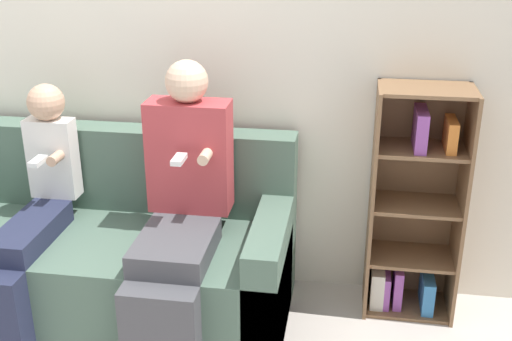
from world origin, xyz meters
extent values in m
cube|color=silver|center=(0.00, 0.96, 1.27)|extent=(10.00, 0.06, 2.55)
cube|color=#4C6656|center=(-0.09, 0.39, 0.23)|extent=(1.89, 0.66, 0.47)
cube|color=#4C6656|center=(-0.09, 0.80, 0.46)|extent=(1.89, 0.17, 0.91)
cube|color=#4C6656|center=(0.78, 0.39, 0.31)|extent=(0.16, 0.66, 0.62)
cube|color=#47474C|center=(0.35, 0.00, 0.23)|extent=(0.34, 0.12, 0.47)
cube|color=#47474C|center=(0.35, 0.29, 0.52)|extent=(0.34, 0.46, 0.11)
cube|color=#B73D42|center=(0.35, 0.61, 0.85)|extent=(0.40, 0.18, 0.55)
sphere|color=beige|center=(0.35, 0.61, 1.22)|extent=(0.20, 0.20, 0.20)
cylinder|color=beige|center=(0.46, 0.47, 0.91)|extent=(0.05, 0.10, 0.05)
cube|color=white|center=(0.35, 0.42, 0.91)|extent=(0.05, 0.12, 0.02)
cube|color=#232842|center=(-0.38, 0.00, 0.23)|extent=(0.21, 0.12, 0.47)
cube|color=#232842|center=(-0.38, 0.32, 0.52)|extent=(0.21, 0.53, 0.11)
cube|color=white|center=(-0.38, 0.64, 0.78)|extent=(0.24, 0.11, 0.42)
sphere|color=tan|center=(-0.38, 0.64, 1.08)|extent=(0.18, 0.18, 0.18)
cylinder|color=tan|center=(-0.31, 0.54, 0.83)|extent=(0.05, 0.10, 0.05)
cube|color=white|center=(-0.38, 0.49, 0.83)|extent=(0.05, 0.12, 0.02)
cube|color=brown|center=(1.25, 0.76, 0.60)|extent=(0.02, 0.32, 1.20)
cube|color=brown|center=(1.68, 0.76, 0.60)|extent=(0.02, 0.32, 1.20)
cube|color=brown|center=(1.46, 0.91, 0.60)|extent=(0.45, 0.02, 1.20)
cube|color=brown|center=(1.46, 0.76, 0.01)|extent=(0.42, 0.28, 0.02)
cube|color=brown|center=(1.46, 0.76, 0.30)|extent=(0.42, 0.28, 0.02)
cube|color=brown|center=(1.46, 0.76, 0.60)|extent=(0.42, 0.28, 0.02)
cube|color=brown|center=(1.46, 0.76, 0.89)|extent=(0.42, 0.28, 0.02)
cube|color=brown|center=(1.46, 0.76, 1.19)|extent=(0.42, 0.28, 0.02)
cube|color=#934CA3|center=(1.41, 0.76, 0.13)|extent=(0.04, 0.18, 0.22)
cube|color=beige|center=(1.31, 0.76, 0.12)|extent=(0.07, 0.20, 0.21)
cube|color=#934CA3|center=(1.45, 0.76, 1.00)|extent=(0.06, 0.23, 0.19)
cube|color=teal|center=(1.57, 0.76, 0.11)|extent=(0.06, 0.23, 0.18)
cube|color=#934CA3|center=(1.35, 0.76, 0.11)|extent=(0.05, 0.19, 0.18)
cube|color=orange|center=(1.59, 0.76, 0.98)|extent=(0.05, 0.19, 0.15)
camera|label=1|loc=(1.13, -2.23, 1.97)|focal=45.00mm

